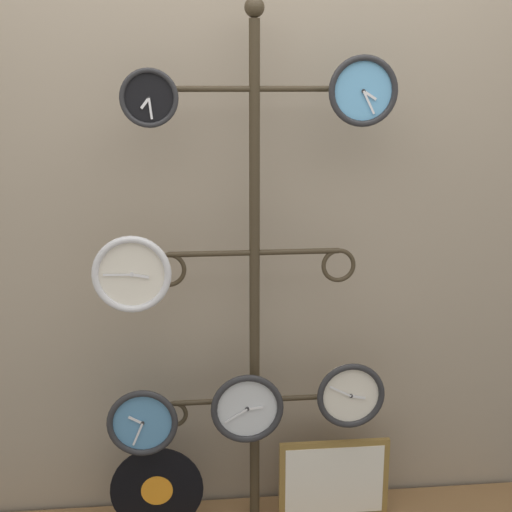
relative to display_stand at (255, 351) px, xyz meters
The scene contains 10 objects.
shop_wall 0.68m from the display_stand, 90.00° to the left, with size 4.40×0.04×2.80m.
display_stand is the anchor object (origin of this frame).
clock_top_left 0.97m from the display_stand, 165.49° to the right, with size 0.19×0.04×0.19m.
clock_top_right 0.99m from the display_stand, 13.19° to the right, with size 0.23×0.04×0.23m.
clock_middle_left 0.55m from the display_stand, 164.98° to the right, with size 0.26×0.04×0.26m.
clock_bottom_left 0.47m from the display_stand, 165.38° to the right, with size 0.25×0.04×0.25m.
clock_bottom_center 0.20m from the display_stand, 111.32° to the right, with size 0.26×0.04×0.26m.
clock_bottom_right 0.38m from the display_stand, 14.76° to the right, with size 0.25×0.04×0.25m.
vinyl_record 0.63m from the display_stand, behind, with size 0.34×0.01×0.34m.
picture_frame 0.60m from the display_stand, ahead, with size 0.42×0.02×0.32m.
Camera 1 is at (-0.25, -2.01, 1.69)m, focal length 50.00 mm.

